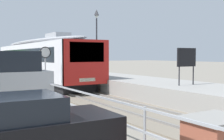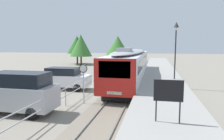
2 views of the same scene
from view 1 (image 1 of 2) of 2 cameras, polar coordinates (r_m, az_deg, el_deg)
name	(u,v)px [view 1 (image 1 of 2)]	position (r m, az deg, el deg)	size (l,w,h in m)	color
ground_plane	(0,85)	(24.15, -21.84, -2.77)	(160.00, 160.00, 0.00)	gray
track_rails	(37,82)	(24.82, -15.00, -2.43)	(3.20, 60.00, 0.14)	slate
commuter_train	(39,58)	(24.14, -14.66, 2.44)	(2.82, 18.26, 3.74)	silver
station_platform	(72,76)	(25.90, -8.10, -1.21)	(3.90, 60.00, 0.90)	#999691
platform_lamp_mid_platform	(97,29)	(24.17, -3.16, 8.42)	(0.34, 0.34, 5.35)	#232328
platform_notice_board	(187,59)	(14.04, 14.94, 2.26)	(1.20, 0.08, 1.80)	#232328
speed_limit_sign	(45,59)	(15.22, -13.42, 2.10)	(0.61, 0.10, 2.81)	#9EA0A5
carpark_fence	(30,85)	(14.27, -16.31, -2.89)	(0.06, 36.06, 1.25)	#9EA0A5
parked_hatchback_black	(20,131)	(6.20, -18.25, -11.68)	(4.05, 1.87, 1.53)	black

